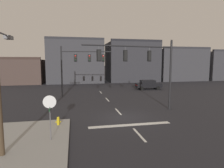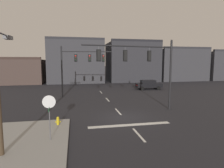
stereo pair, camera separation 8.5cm
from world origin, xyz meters
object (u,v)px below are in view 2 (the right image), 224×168
(signal_mast_near_side, at_px, (145,62))
(stop_sign, at_px, (49,107))
(signal_mast_far_side, at_px, (78,63))
(fire_hydrant, at_px, (58,122))
(car_lot_nearside, at_px, (149,84))

(signal_mast_near_side, bearing_deg, stop_sign, -145.26)
(signal_mast_far_side, height_order, fire_hydrant, signal_mast_far_side)
(signal_mast_near_side, xyz_separation_m, fire_hydrant, (-7.79, -2.83, -4.43))
(stop_sign, bearing_deg, signal_mast_near_side, 34.74)
(stop_sign, relative_size, fire_hydrant, 3.77)
(stop_sign, bearing_deg, signal_mast_far_side, 82.13)
(signal_mast_near_side, height_order, signal_mast_far_side, signal_mast_near_side)
(signal_mast_far_side, bearing_deg, fire_hydrant, -98.60)
(signal_mast_near_side, relative_size, signal_mast_far_side, 1.29)
(fire_hydrant, bearing_deg, car_lot_nearside, 50.36)
(stop_sign, height_order, fire_hydrant, stop_sign)
(signal_mast_far_side, xyz_separation_m, stop_sign, (-2.02, -14.61, -2.52))
(signal_mast_far_side, distance_m, car_lot_nearside, 13.70)
(stop_sign, distance_m, fire_hydrant, 3.29)
(stop_sign, distance_m, car_lot_nearside, 24.23)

